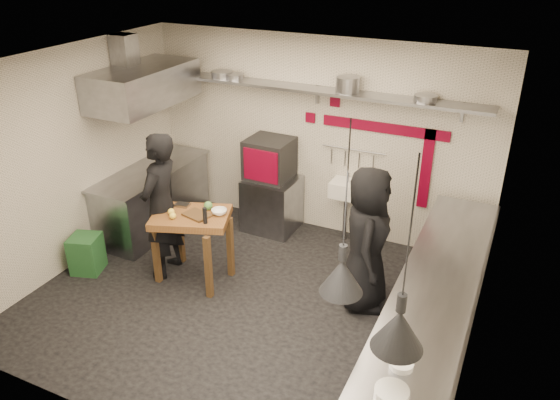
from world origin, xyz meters
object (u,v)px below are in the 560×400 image
at_px(prep_table, 193,247).
at_px(combi_oven, 270,159).
at_px(oven_stand, 272,204).
at_px(chef_left, 161,206).
at_px(green_bin, 87,254).
at_px(chef_right, 367,240).

bearing_deg(prep_table, combi_oven, 61.26).
xyz_separation_m(oven_stand, chef_left, (-0.72, -1.63, 0.55)).
distance_m(green_bin, chef_left, 1.25).
height_order(oven_stand, prep_table, prep_table).
bearing_deg(combi_oven, chef_right, -32.59).
xyz_separation_m(prep_table, chef_right, (2.09, 0.40, 0.41)).
distance_m(prep_table, chef_right, 2.17).
height_order(oven_stand, green_bin, oven_stand).
height_order(oven_stand, chef_right, chef_right).
xyz_separation_m(oven_stand, green_bin, (-1.67, -2.06, -0.15)).
relative_size(chef_left, chef_right, 1.09).
bearing_deg(chef_right, oven_stand, 40.27).
bearing_deg(oven_stand, combi_oven, 144.16).
bearing_deg(chef_right, combi_oven, 40.17).
bearing_deg(green_bin, chef_right, 13.78).
distance_m(oven_stand, chef_left, 1.86).
relative_size(combi_oven, prep_table, 0.67).
relative_size(prep_table, chef_right, 0.53).
relative_size(prep_table, chef_left, 0.49).
relative_size(combi_oven, chef_right, 0.35).
height_order(green_bin, prep_table, prep_table).
bearing_deg(combi_oven, prep_table, -96.98).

